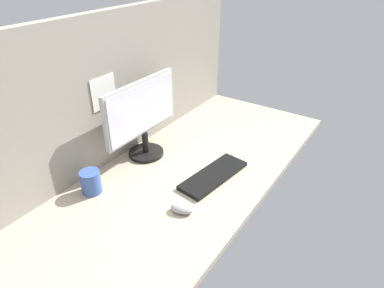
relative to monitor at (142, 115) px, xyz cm
name	(u,v)px	position (x,y,z in cm)	size (l,w,h in cm)	color
ground_plane	(186,171)	(0.97, -25.13, -23.98)	(180.00, 80.00, 3.00)	tan
cubicle_wall_back	(122,84)	(0.96, 12.36, 12.87)	(180.00, 5.50, 70.69)	gray
monitor	(142,115)	(0.00, 0.00, 0.00)	(47.73, 18.00, 39.77)	black
keyboard	(214,175)	(2.34, -40.10, -21.48)	(37.00, 13.00, 2.00)	black
mouse	(182,209)	(-25.52, -41.68, -20.78)	(5.60, 9.60, 3.40)	#99999E
mug_ceramic_blue	(91,182)	(-36.91, -1.09, -17.23)	(8.68, 8.68, 10.51)	#38569E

